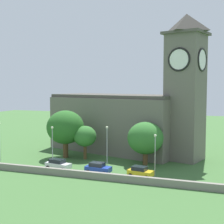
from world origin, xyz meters
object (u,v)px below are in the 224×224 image
object	(u,v)px
car_blue	(98,168)
streetlamp_west_end	(0,135)
streetlamp_east_mid	(155,148)
car_white	(58,164)
car_yellow	(140,172)
tree_by_tower	(85,136)
church	(129,116)
streetlamp_central	(107,141)
streetlamp_west_mid	(52,139)
tree_riverside_west	(145,138)
tree_riverside_east	(65,127)

from	to	relation	value
car_blue	streetlamp_west_end	xyz separation A→B (m)	(-21.30, 1.93, 4.09)
streetlamp_east_mid	car_white	bearing A→B (deg)	-175.20
car_yellow	tree_by_tower	size ratio (longest dim) A/B	0.65
church	streetlamp_central	xyz separation A→B (m)	(0.85, -16.30, -2.91)
church	streetlamp_west_mid	size ratio (longest dim) A/B	5.04
car_yellow	tree_riverside_west	xyz separation A→B (m)	(-1.17, 8.23, 4.10)
car_blue	car_yellow	size ratio (longest dim) A/B	1.02
tree_riverside_east	tree_by_tower	bearing A→B (deg)	-0.41
car_blue	tree_riverside_west	world-z (taller)	tree_riverside_west
streetlamp_west_end	tree_by_tower	world-z (taller)	streetlamp_west_end
car_yellow	tree_riverside_west	size ratio (longest dim) A/B	0.54
streetlamp_central	tree_by_tower	world-z (taller)	streetlamp_central
streetlamp_west_end	streetlamp_east_mid	bearing A→B (deg)	-0.68
tree_by_tower	car_yellow	bearing A→B (deg)	-32.83
car_white	car_blue	size ratio (longest dim) A/B	1.12
church	car_white	xyz separation A→B (m)	(-7.48, -18.63, -7.08)
car_white	tree_by_tower	distance (m)	9.67
streetlamp_west_mid	tree_riverside_west	distance (m)	17.18
streetlamp_west_end	streetlamp_central	size ratio (longest dim) A/B	0.99
church	streetlamp_east_mid	distance (m)	19.93
car_white	tree_riverside_east	size ratio (longest dim) A/B	0.51
tree_riverside_west	tree_by_tower	size ratio (longest dim) A/B	1.20
car_blue	tree_by_tower	size ratio (longest dim) A/B	0.66
car_yellow	streetlamp_central	world-z (taller)	streetlamp_central
streetlamp_west_mid	tree_riverside_west	size ratio (longest dim) A/B	0.90
car_white	streetlamp_central	distance (m)	9.60
streetlamp_east_mid	church	bearing A→B (deg)	118.84
church	streetlamp_west_end	bearing A→B (deg)	-141.47
car_blue	tree_by_tower	world-z (taller)	tree_by_tower
car_blue	streetlamp_west_mid	distance (m)	11.12
church	car_blue	world-z (taller)	church
streetlamp_west_end	streetlamp_central	bearing A→B (deg)	1.43
car_blue	streetlamp_west_end	bearing A→B (deg)	174.83
car_blue	car_yellow	world-z (taller)	car_blue
streetlamp_east_mid	tree_riverside_west	xyz separation A→B (m)	(-3.27, 6.87, 0.38)
car_white	streetlamp_west_end	distance (m)	14.39
streetlamp_west_mid	tree_riverside_east	xyz separation A→B (m)	(-0.64, 6.41, 1.41)
car_white	car_blue	bearing A→B (deg)	-1.06
car_white	car_yellow	world-z (taller)	car_white
car_white	car_blue	distance (m)	7.62
car_yellow	tree_riverside_east	world-z (taller)	tree_riverside_east
car_white	tree_riverside_west	distance (m)	16.51
streetlamp_central	streetlamp_east_mid	size ratio (longest dim) A/B	1.12
car_yellow	tree_riverside_east	distance (m)	20.72
car_yellow	streetlamp_west_end	xyz separation A→B (m)	(-28.53, 1.72, 4.15)
tree_by_tower	tree_riverside_east	distance (m)	4.64
car_white	tree_by_tower	xyz separation A→B (m)	(1.23, 8.86, 3.67)
streetlamp_central	streetlamp_west_end	bearing A→B (deg)	-178.57
streetlamp_west_end	streetlamp_east_mid	world-z (taller)	streetlamp_west_end
car_yellow	streetlamp_west_mid	bearing A→B (deg)	172.08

